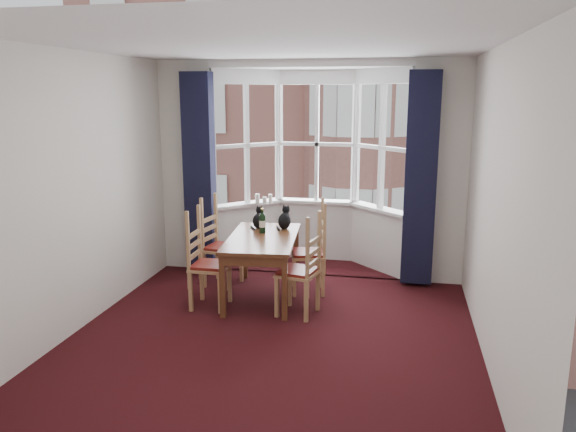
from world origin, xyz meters
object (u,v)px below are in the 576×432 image
(cat_right, at_px, (285,220))
(candle_extra, at_px, (270,199))
(candle_tall, at_px, (257,199))
(chair_right_near, at_px, (306,274))
(chair_left_near, at_px, (202,266))
(candle_short, at_px, (265,200))
(chair_left_far, at_px, (216,248))
(chair_right_far, at_px, (316,254))
(wine_bottle, at_px, (262,222))
(cat_left, at_px, (259,220))
(dining_table, at_px, (263,244))

(cat_right, relative_size, candle_extra, 2.40)
(candle_tall, bearing_deg, chair_right_near, -60.88)
(chair_left_near, relative_size, candle_extra, 7.36)
(candle_tall, xyz_separation_m, candle_short, (0.10, 0.03, -0.02))
(cat_right, bearing_deg, chair_left_near, -131.73)
(chair_left_far, relative_size, chair_right_far, 1.00)
(chair_right_far, distance_m, wine_bottle, 0.76)
(cat_left, distance_m, wine_bottle, 0.25)
(chair_left_near, bearing_deg, candle_tall, 83.66)
(chair_right_near, distance_m, chair_right_far, 0.76)
(wine_bottle, height_order, candle_short, wine_bottle)
(chair_right_near, xyz_separation_m, cat_left, (-0.74, 0.86, 0.38))
(wine_bottle, height_order, candle_tall, wine_bottle)
(chair_right_near, height_order, candle_tall, candle_tall)
(chair_right_near, bearing_deg, chair_left_far, 148.08)
(dining_table, xyz_separation_m, chair_left_near, (-0.60, -0.42, -0.18))
(cat_left, bearing_deg, candle_tall, 105.48)
(cat_left, bearing_deg, candle_short, 99.39)
(cat_right, bearing_deg, chair_right_far, -18.37)
(chair_left_far, bearing_deg, dining_table, -26.63)
(chair_left_near, height_order, candle_extra, candle_extra)
(chair_left_far, xyz_separation_m, candle_tall, (0.29, 0.99, 0.46))
(chair_left_near, distance_m, cat_left, 1.02)
(candle_tall, bearing_deg, wine_bottle, -72.73)
(dining_table, distance_m, chair_left_far, 0.80)
(chair_left_far, distance_m, candle_extra, 1.23)
(dining_table, xyz_separation_m, wine_bottle, (-0.05, 0.18, 0.22))
(cat_left, bearing_deg, chair_left_near, -118.47)
(dining_table, bearing_deg, candle_short, 102.68)
(cat_right, height_order, wine_bottle, wine_bottle)
(chair_left_far, distance_m, candle_tall, 1.13)
(cat_left, distance_m, candle_short, 0.97)
(dining_table, relative_size, chair_left_far, 1.64)
(dining_table, distance_m, candle_tall, 1.42)
(chair_left_near, height_order, chair_right_far, same)
(chair_left_near, height_order, chair_left_far, same)
(dining_table, xyz_separation_m, cat_left, (-0.15, 0.41, 0.19))
(chair_left_near, distance_m, cat_right, 1.22)
(chair_left_near, height_order, cat_left, cat_left)
(chair_left_near, distance_m, chair_right_far, 1.39)
(chair_right_far, bearing_deg, candle_extra, 127.14)
(chair_right_far, bearing_deg, chair_right_near, -89.61)
(chair_right_near, xyz_separation_m, candle_extra, (-0.82, 1.84, 0.46))
(chair_right_near, height_order, candle_extra, candle_extra)
(chair_left_near, distance_m, candle_extra, 1.90)
(candle_tall, bearing_deg, cat_right, -56.98)
(cat_right, bearing_deg, wine_bottle, -129.28)
(candle_tall, bearing_deg, cat_left, -74.52)
(dining_table, bearing_deg, chair_right_near, -37.43)
(chair_left_near, xyz_separation_m, chair_left_far, (-0.09, 0.76, 0.00))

